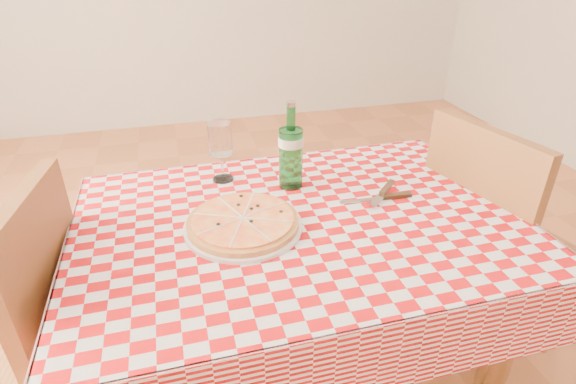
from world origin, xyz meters
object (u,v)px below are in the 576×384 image
(water_bottle, at_px, (291,145))
(wine_glass, at_px, (221,152))
(chair_far, at_px, (20,328))
(chair_near, at_px, (487,233))
(pizza_plate, at_px, (243,221))
(dining_table, at_px, (299,246))

(water_bottle, distance_m, wine_glass, 0.24)
(chair_far, bearing_deg, chair_near, -169.76)
(chair_near, distance_m, water_bottle, 0.79)
(pizza_plate, bearing_deg, wine_glass, 92.48)
(wine_glass, bearing_deg, pizza_plate, -87.52)
(pizza_plate, relative_size, wine_glass, 1.65)
(chair_near, bearing_deg, pizza_plate, 169.84)
(pizza_plate, bearing_deg, dining_table, 2.00)
(pizza_plate, height_order, water_bottle, water_bottle)
(chair_near, distance_m, wine_glass, 0.99)
(chair_near, relative_size, wine_glass, 4.76)
(chair_near, height_order, water_bottle, water_bottle)
(chair_far, relative_size, water_bottle, 3.29)
(chair_near, relative_size, chair_far, 1.02)
(dining_table, xyz_separation_m, chair_far, (-0.80, -0.02, -0.11))
(dining_table, distance_m, water_bottle, 0.32)
(chair_near, xyz_separation_m, pizza_plate, (-0.89, -0.04, 0.22))
(pizza_plate, bearing_deg, water_bottle, 46.77)
(chair_far, bearing_deg, water_bottle, -156.69)
(chair_near, bearing_deg, chair_far, 169.18)
(dining_table, xyz_separation_m, wine_glass, (-0.18, 0.31, 0.20))
(pizza_plate, height_order, wine_glass, wine_glass)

